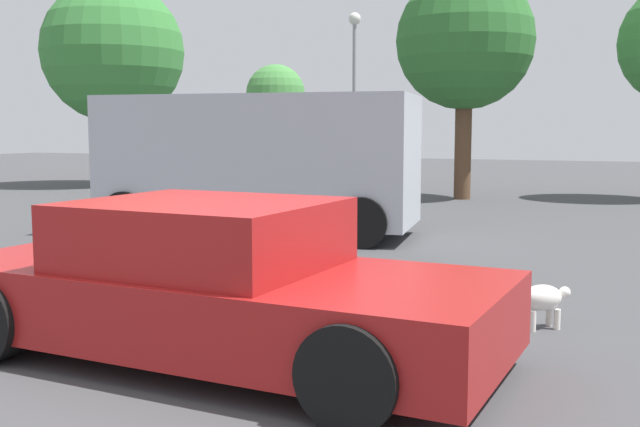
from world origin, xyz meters
The scene contains 8 objects.
ground_plane centered at (0.00, 0.00, 0.00)m, with size 80.00×80.00×0.00m, color #424244.
sedan_foreground centered at (-0.11, 0.28, 0.56)m, with size 4.43×2.05×1.20m.
dog centered at (2.05, 2.08, 0.28)m, with size 0.50×0.44×0.43m.
van_white centered at (-2.91, 6.36, 1.23)m, with size 5.28×2.75×2.28m.
light_post_near centered at (-6.79, 21.08, 4.05)m, with size 0.44×0.44×5.90m.
tree_back_left centered at (-1.27, 14.13, 3.89)m, with size 3.40×3.40×5.62m.
tree_back_center centered at (-12.32, 25.81, 3.29)m, with size 2.65×2.65×4.64m.
tree_back_right centered at (-12.16, 14.39, 4.10)m, with size 4.31×4.31×6.26m.
Camera 1 is at (2.82, -4.52, 1.73)m, focal length 42.05 mm.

